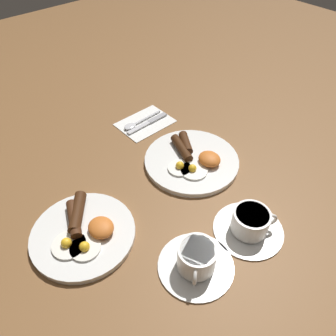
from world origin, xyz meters
name	(u,v)px	position (x,y,z in m)	size (l,w,h in m)	color
ground_plane	(191,163)	(0.00, 0.00, 0.00)	(3.00, 3.00, 0.00)	brown
breakfast_plate_near	(192,160)	(0.00, 0.00, 0.01)	(0.28, 0.28, 0.04)	white
breakfast_plate_far	(83,232)	(-0.01, 0.37, 0.01)	(0.25, 0.25, 0.04)	white
teacup_near	(250,224)	(-0.26, 0.06, 0.03)	(0.17, 0.17, 0.06)	white
teacup_far	(196,260)	(-0.25, 0.23, 0.03)	(0.17, 0.17, 0.07)	white
napkin	(145,123)	(0.24, -0.02, 0.00)	(0.13, 0.17, 0.01)	white
knife	(150,122)	(0.23, -0.03, 0.01)	(0.02, 0.16, 0.01)	silver
spoon	(134,124)	(0.25, 0.02, 0.01)	(0.03, 0.16, 0.01)	silver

